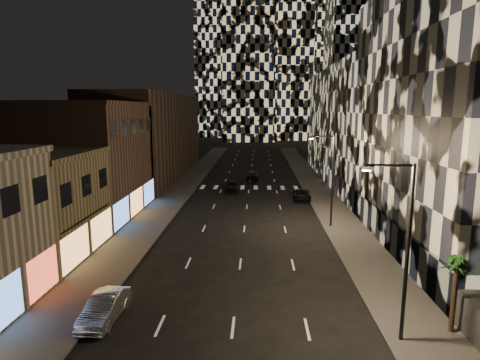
# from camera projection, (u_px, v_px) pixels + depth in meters

# --- Properties ---
(sidewalk_left) EXTENTS (4.00, 120.00, 0.15)m
(sidewalk_left) POSITION_uv_depth(u_px,v_px,m) (183.00, 186.00, 60.49)
(sidewalk_left) COLOR #47443F
(sidewalk_left) RESTS_ON ground
(sidewalk_right) EXTENTS (4.00, 120.00, 0.15)m
(sidewalk_right) POSITION_uv_depth(u_px,v_px,m) (316.00, 188.00, 59.60)
(sidewalk_right) COLOR #47443F
(sidewalk_right) RESTS_ON ground
(curb_left) EXTENTS (0.20, 120.00, 0.15)m
(curb_left) POSITION_uv_depth(u_px,v_px,m) (197.00, 187.00, 60.39)
(curb_left) COLOR #4C4C47
(curb_left) RESTS_ON ground
(curb_right) EXTENTS (0.20, 120.00, 0.15)m
(curb_right) POSITION_uv_depth(u_px,v_px,m) (302.00, 187.00, 59.69)
(curb_right) COLOR #4C4C47
(curb_right) RESTS_ON ground
(retail_tan) EXTENTS (10.00, 10.00, 8.00)m
(retail_tan) POSITION_uv_depth(u_px,v_px,m) (26.00, 207.00, 31.59)
(retail_tan) COLOR olive
(retail_tan) RESTS_ON ground
(retail_brown) EXTENTS (10.00, 15.00, 12.00)m
(retail_brown) POSITION_uv_depth(u_px,v_px,m) (90.00, 161.00, 43.52)
(retail_brown) COLOR brown
(retail_brown) RESTS_ON ground
(retail_filler_left) EXTENTS (10.00, 40.00, 14.00)m
(retail_filler_left) POSITION_uv_depth(u_px,v_px,m) (153.00, 136.00, 69.41)
(retail_filler_left) COLOR brown
(retail_filler_left) RESTS_ON ground
(midrise_base) EXTENTS (0.60, 25.00, 3.00)m
(midrise_base) POSITION_uv_depth(u_px,v_px,m) (386.00, 230.00, 34.17)
(midrise_base) COLOR #383838
(midrise_base) RESTS_ON ground
(midrise_filler_right) EXTENTS (16.00, 40.00, 18.00)m
(midrise_filler_right) POSITION_uv_depth(u_px,v_px,m) (374.00, 125.00, 64.47)
(midrise_filler_right) COLOR #232326
(midrise_filler_right) RESTS_ON ground
(tower_center_low) EXTENTS (18.00, 18.00, 95.00)m
(tower_center_low) POSITION_uv_depth(u_px,v_px,m) (250.00, 5.00, 140.27)
(tower_center_low) COLOR black
(tower_center_low) RESTS_ON ground
(streetlight_near) EXTENTS (2.55, 0.25, 9.00)m
(streetlight_near) POSITION_uv_depth(u_px,v_px,m) (403.00, 241.00, 19.41)
(streetlight_near) COLOR black
(streetlight_near) RESTS_ON sidewalk_right
(streetlight_far) EXTENTS (2.55, 0.25, 9.00)m
(streetlight_far) POSITION_uv_depth(u_px,v_px,m) (330.00, 174.00, 39.08)
(streetlight_far) COLOR black
(streetlight_far) RESTS_ON sidewalk_right
(car_silver_parked) EXTENTS (1.69, 4.46, 1.45)m
(car_silver_parked) POSITION_uv_depth(u_px,v_px,m) (105.00, 308.00, 22.33)
(car_silver_parked) COLOR #9D9DA2
(car_silver_parked) RESTS_ON ground
(car_dark_midlane) EXTENTS (2.08, 4.50, 1.49)m
(car_dark_midlane) POSITION_uv_depth(u_px,v_px,m) (233.00, 186.00, 57.26)
(car_dark_midlane) COLOR black
(car_dark_midlane) RESTS_ON ground
(car_dark_oncoming) EXTENTS (2.40, 5.06, 1.43)m
(car_dark_oncoming) POSITION_uv_depth(u_px,v_px,m) (253.00, 175.00, 66.55)
(car_dark_oncoming) COLOR black
(car_dark_oncoming) RESTS_ON ground
(car_dark_rightlane) EXTENTS (2.33, 4.78, 1.31)m
(car_dark_rightlane) POSITION_uv_depth(u_px,v_px,m) (302.00, 195.00, 51.86)
(car_dark_rightlane) COLOR black
(car_dark_rightlane) RESTS_ON ground
(palm_tree) EXTENTS (2.10, 2.05, 4.10)m
(palm_tree) POSITION_uv_depth(u_px,v_px,m) (457.00, 270.00, 20.49)
(palm_tree) COLOR #47331E
(palm_tree) RESTS_ON sidewalk_right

